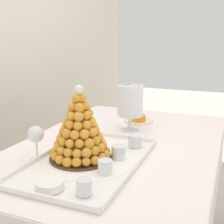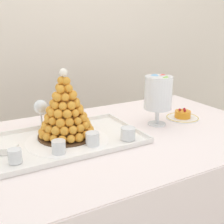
{
  "view_description": "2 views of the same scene",
  "coord_description": "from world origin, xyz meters",
  "px_view_note": "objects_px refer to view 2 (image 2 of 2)",
  "views": [
    {
      "loc": [
        -1.29,
        -0.48,
        1.25
      ],
      "look_at": [
        -0.1,
        0.0,
        0.93
      ],
      "focal_mm": 48.43,
      "sensor_mm": 36.0,
      "label": 1
    },
    {
      "loc": [
        -0.67,
        -1.08,
        1.26
      ],
      "look_at": [
        -0.07,
        0.0,
        0.86
      ],
      "focal_mm": 46.49,
      "sensor_mm": 36.0,
      "label": 2
    }
  ],
  "objects_px": {
    "dessert_cup_mid_left": "(59,147)",
    "dessert_cup_mid_right": "(128,134)",
    "creme_brulee_ramekin": "(6,147)",
    "macaron_goblet": "(158,93)",
    "dessert_cup_centre": "(92,139)",
    "fruit_tart_plate": "(183,116)",
    "dessert_cup_left": "(15,156)",
    "wine_glass": "(41,108)",
    "croquembouche": "(65,111)",
    "serving_tray": "(67,140)"
  },
  "relations": [
    {
      "from": "macaron_goblet",
      "to": "dessert_cup_mid_left",
      "type": "bearing_deg",
      "value": -170.33
    },
    {
      "from": "dessert_cup_left",
      "to": "creme_brulee_ramekin",
      "type": "relative_size",
      "value": 0.56
    },
    {
      "from": "dessert_cup_left",
      "to": "wine_glass",
      "type": "height_order",
      "value": "wine_glass"
    },
    {
      "from": "serving_tray",
      "to": "croquembouche",
      "type": "distance_m",
      "value": 0.13
    },
    {
      "from": "croquembouche",
      "to": "dessert_cup_mid_left",
      "type": "relative_size",
      "value": 5.57
    },
    {
      "from": "croquembouche",
      "to": "dessert_cup_left",
      "type": "bearing_deg",
      "value": -149.71
    },
    {
      "from": "fruit_tart_plate",
      "to": "dessert_cup_mid_left",
      "type": "bearing_deg",
      "value": -172.06
    },
    {
      "from": "croquembouche",
      "to": "dessert_cup_centre",
      "type": "height_order",
      "value": "croquembouche"
    },
    {
      "from": "dessert_cup_mid_right",
      "to": "croquembouche",
      "type": "bearing_deg",
      "value": 143.98
    },
    {
      "from": "croquembouche",
      "to": "dessert_cup_left",
      "type": "height_order",
      "value": "croquembouche"
    },
    {
      "from": "dessert_cup_mid_left",
      "to": "dessert_cup_mid_right",
      "type": "bearing_deg",
      "value": -2.57
    },
    {
      "from": "serving_tray",
      "to": "creme_brulee_ramekin",
      "type": "relative_size",
      "value": 6.87
    },
    {
      "from": "dessert_cup_mid_left",
      "to": "creme_brulee_ramekin",
      "type": "bearing_deg",
      "value": 145.42
    },
    {
      "from": "dessert_cup_left",
      "to": "dessert_cup_mid_right",
      "type": "bearing_deg",
      "value": -1.71
    },
    {
      "from": "fruit_tart_plate",
      "to": "wine_glass",
      "type": "distance_m",
      "value": 0.74
    },
    {
      "from": "dessert_cup_centre",
      "to": "dessert_cup_mid_right",
      "type": "xyz_separation_m",
      "value": [
        0.16,
        -0.02,
        -0.0
      ]
    },
    {
      "from": "creme_brulee_ramekin",
      "to": "wine_glass",
      "type": "xyz_separation_m",
      "value": [
        0.2,
        0.2,
        0.08
      ]
    },
    {
      "from": "serving_tray",
      "to": "fruit_tart_plate",
      "type": "bearing_deg",
      "value": -0.38
    },
    {
      "from": "dessert_cup_mid_left",
      "to": "fruit_tart_plate",
      "type": "xyz_separation_m",
      "value": [
        0.73,
        0.1,
        -0.02
      ]
    },
    {
      "from": "dessert_cup_left",
      "to": "wine_glass",
      "type": "bearing_deg",
      "value": 58.95
    },
    {
      "from": "fruit_tart_plate",
      "to": "wine_glass",
      "type": "xyz_separation_m",
      "value": [
        -0.7,
        0.22,
        0.09
      ]
    },
    {
      "from": "macaron_goblet",
      "to": "fruit_tart_plate",
      "type": "height_order",
      "value": "macaron_goblet"
    },
    {
      "from": "dessert_cup_mid_left",
      "to": "wine_glass",
      "type": "height_order",
      "value": "wine_glass"
    },
    {
      "from": "dessert_cup_mid_left",
      "to": "dessert_cup_centre",
      "type": "distance_m",
      "value": 0.15
    },
    {
      "from": "serving_tray",
      "to": "macaron_goblet",
      "type": "xyz_separation_m",
      "value": [
        0.48,
        -0.01,
        0.16
      ]
    },
    {
      "from": "dessert_cup_mid_left",
      "to": "wine_glass",
      "type": "xyz_separation_m",
      "value": [
        0.03,
        0.32,
        0.07
      ]
    },
    {
      "from": "serving_tray",
      "to": "wine_glass",
      "type": "xyz_separation_m",
      "value": [
        -0.05,
        0.21,
        0.1
      ]
    },
    {
      "from": "dessert_cup_mid_left",
      "to": "dessert_cup_centre",
      "type": "xyz_separation_m",
      "value": [
        0.15,
        0.01,
        0.0
      ]
    },
    {
      "from": "serving_tray",
      "to": "wine_glass",
      "type": "distance_m",
      "value": 0.24
    },
    {
      "from": "creme_brulee_ramekin",
      "to": "serving_tray",
      "type": "bearing_deg",
      "value": -3.47
    },
    {
      "from": "croquembouche",
      "to": "macaron_goblet",
      "type": "bearing_deg",
      "value": -6.64
    },
    {
      "from": "croquembouche",
      "to": "wine_glass",
      "type": "distance_m",
      "value": 0.18
    },
    {
      "from": "dessert_cup_mid_right",
      "to": "creme_brulee_ramekin",
      "type": "height_order",
      "value": "dessert_cup_mid_right"
    },
    {
      "from": "serving_tray",
      "to": "macaron_goblet",
      "type": "distance_m",
      "value": 0.5
    },
    {
      "from": "dessert_cup_mid_right",
      "to": "serving_tray",
      "type": "bearing_deg",
      "value": 152.94
    },
    {
      "from": "dessert_cup_left",
      "to": "dessert_cup_centre",
      "type": "distance_m",
      "value": 0.31
    },
    {
      "from": "croquembouche",
      "to": "dessert_cup_left",
      "type": "distance_m",
      "value": 0.31
    },
    {
      "from": "dessert_cup_left",
      "to": "wine_glass",
      "type": "distance_m",
      "value": 0.38
    },
    {
      "from": "dessert_cup_centre",
      "to": "fruit_tart_plate",
      "type": "bearing_deg",
      "value": 9.44
    },
    {
      "from": "macaron_goblet",
      "to": "creme_brulee_ramekin",
      "type": "bearing_deg",
      "value": 177.84
    },
    {
      "from": "dessert_cup_centre",
      "to": "fruit_tart_plate",
      "type": "distance_m",
      "value": 0.59
    },
    {
      "from": "dessert_cup_mid_right",
      "to": "macaron_goblet",
      "type": "distance_m",
      "value": 0.3
    },
    {
      "from": "dessert_cup_mid_left",
      "to": "dessert_cup_mid_right",
      "type": "xyz_separation_m",
      "value": [
        0.31,
        -0.01,
        0.0
      ]
    },
    {
      "from": "dessert_cup_centre",
      "to": "macaron_goblet",
      "type": "height_order",
      "value": "macaron_goblet"
    },
    {
      "from": "dessert_cup_mid_right",
      "to": "macaron_goblet",
      "type": "height_order",
      "value": "macaron_goblet"
    },
    {
      "from": "wine_glass",
      "to": "creme_brulee_ramekin",
      "type": "bearing_deg",
      "value": -135.71
    },
    {
      "from": "croquembouche",
      "to": "dessert_cup_left",
      "type": "xyz_separation_m",
      "value": [
        -0.25,
        -0.15,
        -0.1
      ]
    },
    {
      "from": "wine_glass",
      "to": "dessert_cup_mid_right",
      "type": "bearing_deg",
      "value": -49.34
    },
    {
      "from": "creme_brulee_ramekin",
      "to": "macaron_goblet",
      "type": "bearing_deg",
      "value": -2.16
    },
    {
      "from": "croquembouche",
      "to": "dessert_cup_centre",
      "type": "distance_m",
      "value": 0.18
    }
  ]
}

